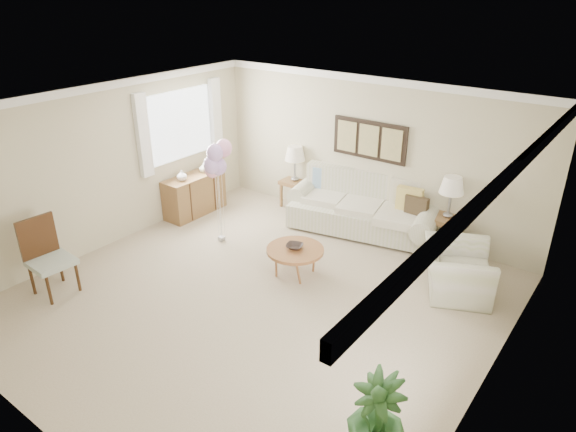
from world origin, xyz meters
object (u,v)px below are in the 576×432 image
object	(u,v)px
coffee_table	(295,251)
balloon_cluster	(216,160)
armchair	(457,270)
accent_chair	(47,255)
sofa	(364,209)

from	to	relation	value
coffee_table	balloon_cluster	size ratio (longest dim) A/B	0.48
coffee_table	armchair	distance (m)	2.28
armchair	accent_chair	xyz separation A→B (m)	(-4.52, -3.35, 0.23)
sofa	accent_chair	size ratio (longest dim) A/B	2.64
coffee_table	accent_chair	size ratio (longest dim) A/B	0.78
sofa	coffee_table	distance (m)	1.93
coffee_table	armchair	world-z (taller)	armchair
balloon_cluster	armchair	bearing A→B (deg)	13.18
coffee_table	accent_chair	world-z (taller)	accent_chair
armchair	accent_chair	world-z (taller)	accent_chair
sofa	armchair	distance (m)	2.21
sofa	armchair	size ratio (longest dim) A/B	2.78
accent_chair	armchair	bearing A→B (deg)	36.59
sofa	accent_chair	bearing A→B (deg)	-120.34
coffee_table	balloon_cluster	distance (m)	1.92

